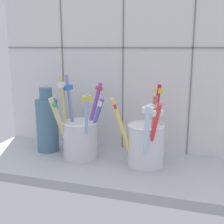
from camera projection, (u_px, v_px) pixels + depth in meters
The scene contains 5 objects.
counter_slab at pixel (109, 168), 63.98cm from camera, with size 64.00×22.00×2.00cm, color #9EA3A8.
tile_wall_back at pixel (124, 66), 70.40cm from camera, with size 64.00×2.20×45.00cm.
toothbrush_cup_left at pixel (80, 136), 66.58cm from camera, with size 11.20×11.00×19.10cm.
toothbrush_cup_right at pixel (146, 143), 61.98cm from camera, with size 11.31×11.34×17.45cm.
ceramic_vase at pixel (47, 123), 70.50cm from camera, with size 5.28×5.28×15.76cm.
Camera 1 is at (18.05, -56.85, 27.24)cm, focal length 46.30 mm.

